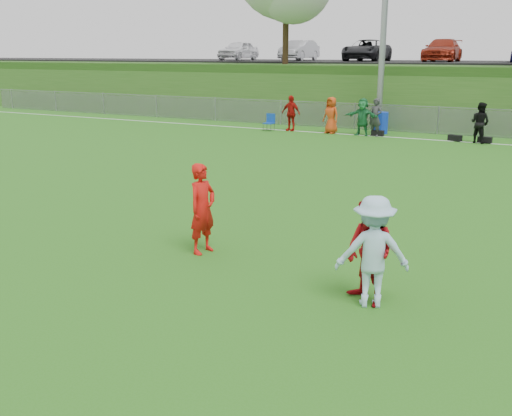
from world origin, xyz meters
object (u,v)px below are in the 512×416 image
Objects in this scene: player_red_left at (203,209)px; player_blue at (373,252)px; player_red_center at (369,253)px; recycling_bin at (381,123)px.

player_blue is at bearing -93.75° from player_red_left.
player_blue reaches higher than player_red_center.
player_red_center is 1.62× the size of recycling_bin.
player_red_left is 1.72× the size of recycling_bin.
player_red_left is 3.53m from player_red_center.
player_red_left is 17.85m from recycling_bin.
player_red_center is 0.08m from player_blue.
player_red_center is 19.22m from recycling_bin.
player_red_center is at bearing -93.41° from player_red_left.
player_red_left is at bearing -162.20° from player_red_center.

